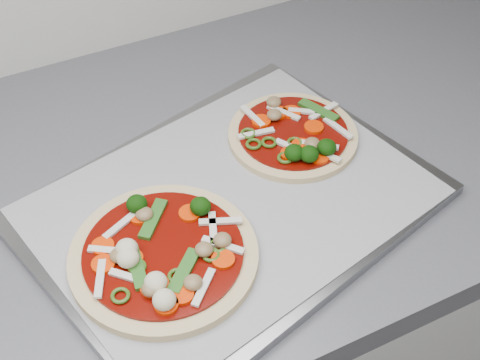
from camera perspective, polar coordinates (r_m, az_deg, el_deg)
name	(u,v)px	position (r m, az deg, el deg)	size (l,w,h in m)	color
baking_tray	(231,205)	(0.79, -0.78, -2.17)	(0.45, 0.34, 0.01)	gray
parchment	(231,200)	(0.79, -0.79, -1.75)	(0.43, 0.32, 0.00)	gray
pizza_left	(163,255)	(0.72, -6.62, -6.36)	(0.22, 0.22, 0.03)	#DEBB89
pizza_right	(294,135)	(0.86, 4.63, 3.81)	(0.17, 0.17, 0.03)	#DEBB89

